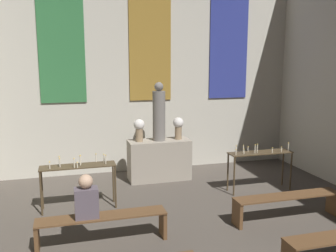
{
  "coord_description": "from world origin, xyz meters",
  "views": [
    {
      "loc": [
        -2.14,
        0.97,
        2.9
      ],
      "look_at": [
        0.0,
        8.68,
        1.46
      ],
      "focal_mm": 40.0,
      "sensor_mm": 36.0,
      "label": 1
    }
  ],
  "objects_px": {
    "altar": "(159,160)",
    "statue": "(159,114)",
    "pew_back_right": "(287,202)",
    "person_seated": "(86,198)",
    "flower_vase_left": "(139,128)",
    "flower_vase_right": "(178,126)",
    "candle_rack_left": "(78,172)",
    "pew_back_left": "(102,223)",
    "candle_rack_right": "(260,158)"
  },
  "relations": [
    {
      "from": "flower_vase_left",
      "to": "candle_rack_right",
      "type": "distance_m",
      "value": 2.84
    },
    {
      "from": "flower_vase_left",
      "to": "candle_rack_left",
      "type": "xyz_separation_m",
      "value": [
        -1.47,
        -1.36,
        -0.54
      ]
    },
    {
      "from": "candle_rack_left",
      "to": "statue",
      "type": "bearing_deg",
      "value": 34.73
    },
    {
      "from": "altar",
      "to": "candle_rack_right",
      "type": "height_order",
      "value": "candle_rack_right"
    },
    {
      "from": "altar",
      "to": "person_seated",
      "type": "xyz_separation_m",
      "value": [
        -1.89,
        -2.9,
        0.29
      ]
    },
    {
      "from": "candle_rack_left",
      "to": "candle_rack_right",
      "type": "relative_size",
      "value": 1.0
    },
    {
      "from": "altar",
      "to": "pew_back_left",
      "type": "xyz_separation_m",
      "value": [
        -1.66,
        -2.9,
        -0.14
      ]
    },
    {
      "from": "statue",
      "to": "flower_vase_left",
      "type": "height_order",
      "value": "statue"
    },
    {
      "from": "altar",
      "to": "person_seated",
      "type": "bearing_deg",
      "value": -123.09
    },
    {
      "from": "statue",
      "to": "pew_back_right",
      "type": "distance_m",
      "value": 3.58
    },
    {
      "from": "flower_vase_right",
      "to": "pew_back_left",
      "type": "relative_size",
      "value": 0.26
    },
    {
      "from": "statue",
      "to": "person_seated",
      "type": "bearing_deg",
      "value": -123.09
    },
    {
      "from": "pew_back_right",
      "to": "person_seated",
      "type": "xyz_separation_m",
      "value": [
        -3.55,
        0.0,
        0.43
      ]
    },
    {
      "from": "person_seated",
      "to": "candle_rack_right",
      "type": "bearing_deg",
      "value": 21.94
    },
    {
      "from": "candle_rack_right",
      "to": "pew_back_right",
      "type": "relative_size",
      "value": 0.71
    },
    {
      "from": "statue",
      "to": "flower_vase_left",
      "type": "xyz_separation_m",
      "value": [
        -0.48,
        -0.0,
        -0.33
      ]
    },
    {
      "from": "altar",
      "to": "flower_vase_left",
      "type": "xyz_separation_m",
      "value": [
        -0.48,
        -0.0,
        0.81
      ]
    },
    {
      "from": "pew_back_left",
      "to": "person_seated",
      "type": "relative_size",
      "value": 2.95
    },
    {
      "from": "flower_vase_left",
      "to": "pew_back_left",
      "type": "height_order",
      "value": "flower_vase_left"
    },
    {
      "from": "altar",
      "to": "flower_vase_left",
      "type": "height_order",
      "value": "flower_vase_left"
    },
    {
      "from": "candle_rack_left",
      "to": "candle_rack_right",
      "type": "height_order",
      "value": "same"
    },
    {
      "from": "person_seated",
      "to": "candle_rack_left",
      "type": "bearing_deg",
      "value": 92.33
    },
    {
      "from": "candle_rack_right",
      "to": "candle_rack_left",
      "type": "bearing_deg",
      "value": 180.0
    },
    {
      "from": "altar",
      "to": "statue",
      "type": "height_order",
      "value": "statue"
    },
    {
      "from": "flower_vase_left",
      "to": "flower_vase_right",
      "type": "relative_size",
      "value": 1.0
    },
    {
      "from": "pew_back_right",
      "to": "candle_rack_left",
      "type": "bearing_deg",
      "value": 156.82
    },
    {
      "from": "pew_back_left",
      "to": "person_seated",
      "type": "xyz_separation_m",
      "value": [
        -0.23,
        0.0,
        0.43
      ]
    },
    {
      "from": "statue",
      "to": "pew_back_left",
      "type": "height_order",
      "value": "statue"
    },
    {
      "from": "candle_rack_right",
      "to": "pew_back_right",
      "type": "xyz_separation_m",
      "value": [
        -0.29,
        -1.55,
        -0.4
      ]
    },
    {
      "from": "candle_rack_right",
      "to": "person_seated",
      "type": "xyz_separation_m",
      "value": [
        -3.84,
        -1.55,
        0.03
      ]
    },
    {
      "from": "candle_rack_left",
      "to": "person_seated",
      "type": "relative_size",
      "value": 2.08
    },
    {
      "from": "statue",
      "to": "flower_vase_right",
      "type": "xyz_separation_m",
      "value": [
        0.48,
        -0.0,
        -0.33
      ]
    },
    {
      "from": "flower_vase_right",
      "to": "person_seated",
      "type": "height_order",
      "value": "flower_vase_right"
    },
    {
      "from": "flower_vase_right",
      "to": "candle_rack_left",
      "type": "distance_m",
      "value": 2.84
    },
    {
      "from": "candle_rack_right",
      "to": "person_seated",
      "type": "distance_m",
      "value": 4.14
    },
    {
      "from": "statue",
      "to": "candle_rack_left",
      "type": "bearing_deg",
      "value": -145.27
    },
    {
      "from": "statue",
      "to": "flower_vase_left",
      "type": "distance_m",
      "value": 0.58
    },
    {
      "from": "pew_back_right",
      "to": "altar",
      "type": "bearing_deg",
      "value": 119.76
    },
    {
      "from": "altar",
      "to": "flower_vase_left",
      "type": "bearing_deg",
      "value": -180.0
    },
    {
      "from": "altar",
      "to": "pew_back_left",
      "type": "bearing_deg",
      "value": -119.76
    },
    {
      "from": "person_seated",
      "to": "flower_vase_right",
      "type": "bearing_deg",
      "value": 50.74
    },
    {
      "from": "statue",
      "to": "person_seated",
      "type": "relative_size",
      "value": 2.02
    },
    {
      "from": "flower_vase_left",
      "to": "pew_back_left",
      "type": "bearing_deg",
      "value": -112.1
    },
    {
      "from": "altar",
      "to": "statue",
      "type": "bearing_deg",
      "value": 0.0
    },
    {
      "from": "statue",
      "to": "pew_back_left",
      "type": "relative_size",
      "value": 0.68
    },
    {
      "from": "flower_vase_left",
      "to": "candle_rack_left",
      "type": "distance_m",
      "value": 2.07
    },
    {
      "from": "pew_back_right",
      "to": "person_seated",
      "type": "distance_m",
      "value": 3.58
    },
    {
      "from": "flower_vase_right",
      "to": "pew_back_left",
      "type": "bearing_deg",
      "value": -126.42
    },
    {
      "from": "altar",
      "to": "statue",
      "type": "xyz_separation_m",
      "value": [
        0.0,
        0.0,
        1.13
      ]
    },
    {
      "from": "flower_vase_left",
      "to": "altar",
      "type": "bearing_deg",
      "value": 0.0
    }
  ]
}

